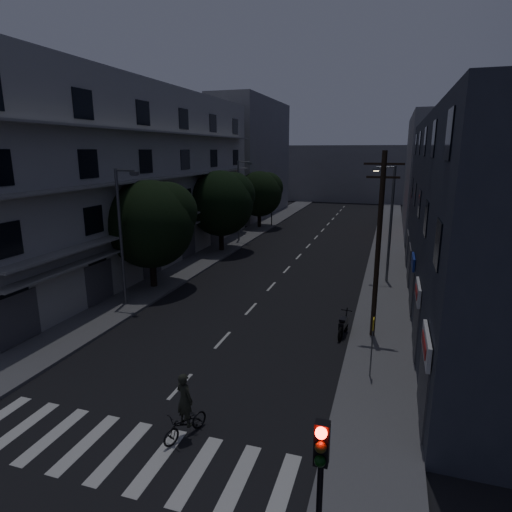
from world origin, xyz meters
The scene contains 23 objects.
ground centered at (0.00, 25.00, 0.00)m, with size 160.00×160.00×0.00m, color black.
sidewalk_left centered at (-7.50, 25.00, 0.07)m, with size 3.00×90.00×0.15m, color #565659.
sidewalk_right centered at (7.50, 25.00, 0.07)m, with size 3.00×90.00×0.15m, color #565659.
crosswalk centered at (0.00, -2.00, 0.00)m, with size 10.90×3.00×0.01m.
lane_markings centered at (0.00, 31.25, 0.01)m, with size 0.15×60.50×0.01m.
building_left centered at (-11.98, 18.00, 6.99)m, with size 7.00×36.00×14.00m.
building_right centered at (11.99, 14.00, 5.50)m, with size 6.19×28.00×11.00m.
building_far_left centered at (-12.00, 48.00, 8.00)m, with size 6.00×20.00×16.00m, color slate.
building_far_right centered at (12.00, 42.00, 6.50)m, with size 6.00×20.00×13.00m, color slate.
building_far_end centered at (0.00, 70.00, 5.00)m, with size 24.00×8.00×10.00m, color slate.
tree_near centered at (-7.51, 12.85, 4.63)m, with size 5.81×5.81×7.16m.
tree_mid centered at (-7.19, 24.35, 4.69)m, with size 5.91×5.91×7.27m.
tree_far centered at (-7.52, 37.27, 4.30)m, with size 5.36×5.36×6.62m.
traffic_signal_near centered at (6.58, -4.70, 3.10)m, with size 0.28×0.37×4.10m.
traffic_signal_far_right centered at (6.30, 40.35, 3.10)m, with size 0.28×0.37×4.10m.
traffic_signal_far_left centered at (-6.41, 38.53, 3.10)m, with size 0.28×0.37×4.10m.
street_lamp_left_near centered at (-7.32, 9.29, 4.60)m, with size 1.51×0.25×8.00m.
street_lamp_right centered at (7.44, 18.78, 4.60)m, with size 1.51×0.25×8.00m.
street_lamp_left_far centered at (-7.15, 29.06, 4.60)m, with size 1.51×0.25×8.00m.
utility_pole centered at (7.05, 9.01, 4.87)m, with size 1.80×0.24×9.00m.
bus_stop_sign centered at (7.17, 4.83, 1.89)m, with size 0.06×0.35×2.52m.
motorcycle centered at (5.63, 8.87, 0.51)m, with size 0.58×2.02×1.29m.
cyclist centered at (1.62, -0.71, 0.77)m, with size 1.26×1.91×2.29m.
Camera 1 is at (7.50, -11.65, 9.15)m, focal length 30.00 mm.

